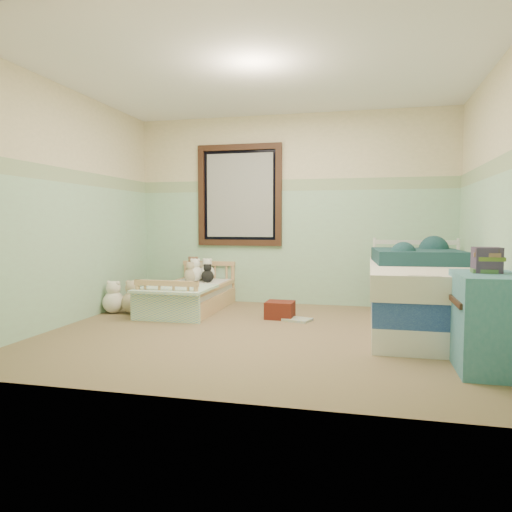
% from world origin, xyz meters
% --- Properties ---
extents(floor, '(4.20, 3.60, 0.02)m').
position_xyz_m(floor, '(0.00, 0.00, -0.01)').
color(floor, brown).
rests_on(floor, ground).
extents(ceiling, '(4.20, 3.60, 0.02)m').
position_xyz_m(ceiling, '(0.00, 0.00, 2.51)').
color(ceiling, white).
rests_on(ceiling, wall_back).
extents(wall_back, '(4.20, 0.04, 2.50)m').
position_xyz_m(wall_back, '(0.00, 1.80, 1.25)').
color(wall_back, beige).
rests_on(wall_back, floor).
extents(wall_front, '(4.20, 0.04, 2.50)m').
position_xyz_m(wall_front, '(0.00, -1.80, 1.25)').
color(wall_front, beige).
rests_on(wall_front, floor).
extents(wall_left, '(0.04, 3.60, 2.50)m').
position_xyz_m(wall_left, '(-2.10, 0.00, 1.25)').
color(wall_left, beige).
rests_on(wall_left, floor).
extents(wall_right, '(0.04, 3.60, 2.50)m').
position_xyz_m(wall_right, '(2.10, 0.00, 1.25)').
color(wall_right, beige).
rests_on(wall_right, floor).
extents(wainscot_mint, '(4.20, 0.01, 1.50)m').
position_xyz_m(wainscot_mint, '(0.00, 1.79, 0.75)').
color(wainscot_mint, '#99C19D').
rests_on(wainscot_mint, floor).
extents(border_strip, '(4.20, 0.01, 0.15)m').
position_xyz_m(border_strip, '(0.00, 1.79, 1.57)').
color(border_strip, slate).
rests_on(border_strip, wall_back).
extents(window_frame, '(1.16, 0.06, 1.36)m').
position_xyz_m(window_frame, '(-0.70, 1.76, 1.45)').
color(window_frame, '#351C12').
rests_on(window_frame, wall_back).
extents(window_blinds, '(0.92, 0.01, 1.12)m').
position_xyz_m(window_blinds, '(-0.70, 1.77, 1.45)').
color(window_blinds, '#B3B3B1').
rests_on(window_blinds, window_frame).
extents(toddler_bed_frame, '(0.75, 1.49, 0.19)m').
position_xyz_m(toddler_bed_frame, '(-1.14, 1.05, 0.10)').
color(toddler_bed_frame, '#B07F55').
rests_on(toddler_bed_frame, floor).
extents(toddler_mattress, '(0.68, 1.43, 0.12)m').
position_xyz_m(toddler_mattress, '(-1.14, 1.05, 0.25)').
color(toddler_mattress, white).
rests_on(toddler_mattress, toddler_bed_frame).
extents(patchwork_quilt, '(0.81, 0.75, 0.03)m').
position_xyz_m(patchwork_quilt, '(-1.14, 0.59, 0.33)').
color(patchwork_quilt, '#70AFD2').
rests_on(patchwork_quilt, toddler_mattress).
extents(plush_bed_brown, '(0.21, 0.21, 0.21)m').
position_xyz_m(plush_bed_brown, '(-1.29, 1.55, 0.42)').
color(plush_bed_brown, brown).
rests_on(plush_bed_brown, toddler_mattress).
extents(plush_bed_white, '(0.20, 0.20, 0.20)m').
position_xyz_m(plush_bed_white, '(-1.09, 1.55, 0.41)').
color(plush_bed_white, white).
rests_on(plush_bed_white, toddler_mattress).
extents(plush_bed_tan, '(0.18, 0.18, 0.18)m').
position_xyz_m(plush_bed_tan, '(-1.24, 1.33, 0.40)').
color(plush_bed_tan, tan).
rests_on(plush_bed_tan, toddler_mattress).
extents(plush_bed_dark, '(0.16, 0.16, 0.16)m').
position_xyz_m(plush_bed_dark, '(-1.01, 1.33, 0.39)').
color(plush_bed_dark, black).
rests_on(plush_bed_dark, toddler_mattress).
extents(plush_floor_cream, '(0.26, 0.26, 0.26)m').
position_xyz_m(plush_floor_cream, '(-1.95, 0.63, 0.13)').
color(plush_floor_cream, white).
rests_on(plush_floor_cream, floor).
extents(plush_floor_tan, '(0.27, 0.27, 0.27)m').
position_xyz_m(plush_floor_tan, '(-1.71, 0.66, 0.13)').
color(plush_floor_tan, tan).
rests_on(plush_floor_tan, floor).
extents(twin_bed_frame, '(1.00, 2.00, 0.22)m').
position_xyz_m(twin_bed_frame, '(1.55, 0.46, 0.11)').
color(twin_bed_frame, white).
rests_on(twin_bed_frame, floor).
extents(twin_boxspring, '(1.00, 2.00, 0.22)m').
position_xyz_m(twin_boxspring, '(1.55, 0.46, 0.33)').
color(twin_boxspring, navy).
rests_on(twin_boxspring, twin_bed_frame).
extents(twin_mattress, '(1.04, 2.04, 0.22)m').
position_xyz_m(twin_mattress, '(1.55, 0.46, 0.55)').
color(twin_mattress, white).
rests_on(twin_mattress, twin_boxspring).
extents(teal_blanket, '(0.92, 0.97, 0.14)m').
position_xyz_m(teal_blanket, '(1.50, 0.76, 0.73)').
color(teal_blanket, '#0F3137').
rests_on(teal_blanket, twin_mattress).
extents(dresser, '(0.44, 0.71, 0.71)m').
position_xyz_m(dresser, '(1.87, -0.74, 0.36)').
color(dresser, teal).
rests_on(dresser, floor).
extents(book_stack, '(0.20, 0.16, 0.19)m').
position_xyz_m(book_stack, '(1.87, -0.66, 0.81)').
color(book_stack, '#432325').
rests_on(book_stack, dresser).
extents(red_pillow, '(0.32, 0.28, 0.19)m').
position_xyz_m(red_pillow, '(0.04, 0.77, 0.10)').
color(red_pillow, maroon).
rests_on(red_pillow, floor).
extents(floor_book, '(0.34, 0.30, 0.03)m').
position_xyz_m(floor_book, '(0.26, 0.69, 0.01)').
color(floor_book, '#D7CB44').
rests_on(floor_book, floor).
extents(extra_plush_0, '(0.20, 0.20, 0.20)m').
position_xyz_m(extra_plush_0, '(-1.20, 1.38, 0.41)').
color(extra_plush_0, white).
rests_on(extra_plush_0, toddler_mattress).
extents(extra_plush_1, '(0.16, 0.16, 0.16)m').
position_xyz_m(extra_plush_1, '(-1.17, 1.57, 0.39)').
color(extra_plush_1, tan).
rests_on(extra_plush_1, toddler_mattress).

